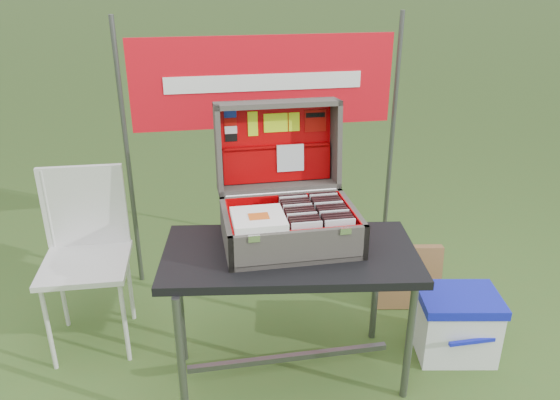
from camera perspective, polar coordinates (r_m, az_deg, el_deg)
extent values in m
plane|color=#415D24|center=(2.97, 2.03, -17.77)|extent=(80.00, 80.00, 0.00)
cube|color=black|center=(2.55, 1.06, -5.76)|extent=(1.25, 0.74, 0.04)
cylinder|color=#59595B|center=(2.53, -10.25, -16.61)|extent=(0.04, 0.04, 0.69)
cylinder|color=#59595B|center=(2.70, 13.39, -13.83)|extent=(0.04, 0.04, 0.69)
cylinder|color=#59595B|center=(2.90, -10.39, -10.69)|extent=(0.04, 0.04, 0.69)
cylinder|color=#59595B|center=(3.06, 9.99, -8.71)|extent=(0.04, 0.04, 0.69)
cube|color=#59595B|center=(2.88, 0.97, -16.12)|extent=(1.03, 0.03, 0.03)
cube|color=#58534C|center=(2.60, 1.06, -4.28)|extent=(0.62, 0.45, 0.02)
cube|color=#58534C|center=(2.38, 2.07, -5.09)|extent=(0.62, 0.02, 0.17)
cube|color=#58534C|center=(2.75, 0.22, -0.96)|extent=(0.62, 0.02, 0.17)
cube|color=#58534C|center=(2.53, -5.61, -3.40)|extent=(0.02, 0.45, 0.17)
cube|color=#58534C|center=(2.64, 7.48, -2.33)|extent=(0.02, 0.45, 0.17)
cube|color=#C5000E|center=(2.59, 1.06, -3.98)|extent=(0.58, 0.40, 0.01)
cube|color=silver|center=(2.31, -2.73, -4.05)|extent=(0.05, 0.01, 0.03)
cube|color=silver|center=(2.39, 6.88, -3.23)|extent=(0.05, 0.01, 0.03)
cylinder|color=silver|center=(2.73, 0.17, 0.74)|extent=(0.56, 0.02, 0.02)
cube|color=#58534C|center=(2.82, -0.48, 5.98)|extent=(0.62, 0.07, 0.45)
cube|color=#58534C|center=(2.72, -0.31, 10.02)|extent=(0.62, 0.17, 0.04)
cube|color=#58534C|center=(2.81, -0.14, 1.47)|extent=(0.62, 0.17, 0.04)
cube|color=#58534C|center=(2.72, -6.48, 5.30)|extent=(0.02, 0.21, 0.46)
cube|color=#58534C|center=(2.82, 5.82, 5.99)|extent=(0.02, 0.21, 0.46)
cube|color=#C5000E|center=(2.81, -0.42, 5.92)|extent=(0.57, 0.04, 0.39)
cube|color=#C5000E|center=(2.39, 2.00, -4.66)|extent=(0.58, 0.01, 0.14)
cube|color=#C5000E|center=(2.74, 0.27, -0.85)|extent=(0.58, 0.01, 0.14)
cube|color=#C5000E|center=(2.53, -5.28, -3.13)|extent=(0.01, 0.40, 0.14)
cube|color=#C5000E|center=(2.63, 7.18, -2.12)|extent=(0.01, 0.40, 0.14)
cube|color=#9A0104|center=(2.81, -0.31, 3.76)|extent=(0.56, 0.05, 0.18)
cube|color=#9A0104|center=(2.79, -0.33, 5.51)|extent=(0.55, 0.02, 0.02)
cube|color=silver|center=(2.80, 1.09, 4.42)|extent=(0.14, 0.02, 0.14)
cube|color=#1933B2|center=(2.75, -5.23, 8.95)|extent=(0.06, 0.01, 0.04)
cube|color=#AA0C06|center=(2.75, -5.19, 8.12)|extent=(0.06, 0.01, 0.04)
cube|color=white|center=(2.76, -5.16, 7.31)|extent=(0.06, 0.01, 0.04)
cube|color=black|center=(2.77, -5.12, 6.49)|extent=(0.06, 0.01, 0.04)
cube|color=#C5ED16|center=(2.77, -2.86, 7.95)|extent=(0.05, 0.02, 0.12)
cube|color=#C5ED16|center=(2.78, -0.45, 8.07)|extent=(0.12, 0.01, 0.09)
cube|color=#C5ED16|center=(2.80, 1.48, 8.16)|extent=(0.06, 0.01, 0.09)
cube|color=#AA0C06|center=(2.82, 3.72, 8.26)|extent=(0.11, 0.01, 0.11)
cube|color=black|center=(2.82, 3.72, 8.86)|extent=(0.10, 0.01, 0.02)
cube|color=silver|center=(2.41, 2.80, -4.04)|extent=(0.14, 0.01, 0.16)
cube|color=black|center=(2.43, 2.67, -3.78)|extent=(0.14, 0.01, 0.16)
cube|color=black|center=(2.45, 2.54, -3.52)|extent=(0.14, 0.01, 0.16)
cube|color=black|center=(2.48, 2.42, -3.27)|extent=(0.14, 0.01, 0.16)
cube|color=silver|center=(2.50, 2.30, -3.02)|extent=(0.14, 0.01, 0.16)
cube|color=black|center=(2.52, 2.18, -2.78)|extent=(0.14, 0.01, 0.16)
cube|color=black|center=(2.54, 2.06, -2.54)|extent=(0.14, 0.01, 0.16)
cube|color=black|center=(2.56, 1.94, -2.30)|extent=(0.14, 0.01, 0.16)
cube|color=silver|center=(2.58, 1.83, -2.07)|extent=(0.14, 0.01, 0.16)
cube|color=black|center=(2.61, 1.72, -1.84)|extent=(0.14, 0.01, 0.16)
cube|color=black|center=(2.63, 1.61, -1.61)|extent=(0.14, 0.01, 0.16)
cube|color=black|center=(2.65, 1.50, -1.39)|extent=(0.14, 0.01, 0.16)
cube|color=silver|center=(2.67, 1.39, -1.17)|extent=(0.14, 0.01, 0.16)
cube|color=black|center=(2.69, 1.29, -0.96)|extent=(0.14, 0.01, 0.16)
cube|color=silver|center=(2.45, 6.24, -3.73)|extent=(0.14, 0.01, 0.16)
cube|color=black|center=(2.47, 6.08, -3.48)|extent=(0.14, 0.01, 0.16)
cube|color=black|center=(2.49, 5.93, -3.23)|extent=(0.14, 0.01, 0.16)
cube|color=black|center=(2.51, 5.78, -2.98)|extent=(0.14, 0.01, 0.16)
cube|color=silver|center=(2.53, 5.63, -2.74)|extent=(0.14, 0.01, 0.16)
cube|color=black|center=(2.55, 5.48, -2.50)|extent=(0.14, 0.01, 0.16)
cube|color=black|center=(2.57, 5.34, -2.26)|extent=(0.14, 0.01, 0.16)
cube|color=black|center=(2.60, 5.19, -2.03)|extent=(0.14, 0.01, 0.16)
cube|color=silver|center=(2.62, 5.06, -1.80)|extent=(0.14, 0.01, 0.16)
cube|color=black|center=(2.64, 4.92, -1.58)|extent=(0.14, 0.01, 0.16)
cube|color=black|center=(2.66, 4.78, -1.36)|extent=(0.14, 0.01, 0.16)
cube|color=black|center=(2.68, 4.65, -1.14)|extent=(0.14, 0.01, 0.16)
cube|color=silver|center=(2.70, 4.52, -0.93)|extent=(0.14, 0.01, 0.16)
cube|color=black|center=(2.72, 4.39, -0.72)|extent=(0.14, 0.01, 0.16)
cube|color=white|center=(2.43, -2.27, -2.22)|extent=(0.23, 0.23, 0.00)
cube|color=white|center=(2.43, -2.27, -2.11)|extent=(0.23, 0.23, 0.00)
cube|color=white|center=(2.43, -2.27, -2.01)|extent=(0.23, 0.23, 0.00)
cube|color=white|center=(2.42, -2.27, -1.90)|extent=(0.23, 0.23, 0.00)
cube|color=white|center=(2.42, -2.27, -1.79)|extent=(0.23, 0.23, 0.00)
cube|color=white|center=(2.42, -2.27, -1.69)|extent=(0.23, 0.23, 0.00)
cube|color=#D85919|center=(2.41, -2.24, -1.70)|extent=(0.09, 0.07, 0.00)
cube|color=white|center=(3.15, 17.86, -12.61)|extent=(0.44, 0.36, 0.32)
cube|color=#141DBE|center=(3.05, 18.29, -9.82)|extent=(0.47, 0.39, 0.05)
cube|color=#141DBE|center=(3.02, 19.43, -13.79)|extent=(0.25, 0.02, 0.02)
cube|color=silver|center=(3.07, -19.68, -6.37)|extent=(0.46, 0.46, 0.03)
cube|color=silver|center=(3.16, -19.75, -0.63)|extent=(0.44, 0.04, 0.47)
cylinder|color=silver|center=(3.09, -23.04, -12.29)|extent=(0.02, 0.02, 0.50)
cylinder|color=silver|center=(3.02, -15.93, -12.05)|extent=(0.02, 0.02, 0.50)
cylinder|color=silver|center=(3.39, -21.83, -8.62)|extent=(0.02, 0.02, 0.50)
cylinder|color=silver|center=(3.33, -15.43, -8.32)|extent=(0.02, 0.02, 0.50)
cylinder|color=silver|center=(3.20, -23.04, -1.04)|extent=(0.02, 0.02, 0.47)
cylinder|color=silver|center=(3.13, -16.34, -0.57)|extent=(0.02, 0.02, 0.47)
cube|color=olive|center=(3.45, 13.34, -7.85)|extent=(0.40, 0.17, 0.41)
cylinder|color=#59595B|center=(3.48, -15.60, 4.03)|extent=(0.03, 0.03, 1.70)
cylinder|color=#59595B|center=(3.71, 11.55, 5.65)|extent=(0.03, 0.03, 1.70)
cube|color=red|center=(3.37, -1.64, 12.22)|extent=(1.60, 0.02, 0.55)
cube|color=white|center=(3.36, -1.61, 12.18)|extent=(1.20, 0.00, 0.10)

